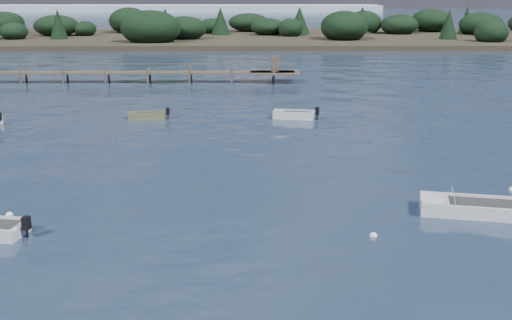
{
  "coord_description": "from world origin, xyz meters",
  "views": [
    {
      "loc": [
        1.34,
        -17.64,
        9.65
      ],
      "look_at": [
        1.69,
        14.0,
        1.0
      ],
      "focal_mm": 45.0,
      "sensor_mm": 36.0,
      "label": 1
    }
  ],
  "objects_px": {
    "jetty": "(23,73)",
    "tender_far_white": "(147,117)",
    "dinghy_mid_white_a": "(478,210)",
    "tender_far_grey_b": "(294,116)"
  },
  "relations": [
    {
      "from": "jetty",
      "to": "tender_far_white",
      "type": "bearing_deg",
      "value": -50.18
    },
    {
      "from": "tender_far_white",
      "to": "dinghy_mid_white_a",
      "type": "height_order",
      "value": "dinghy_mid_white_a"
    },
    {
      "from": "tender_far_white",
      "to": "jetty",
      "type": "xyz_separation_m",
      "value": [
        -15.47,
        18.56,
        0.84
      ]
    },
    {
      "from": "tender_far_grey_b",
      "to": "dinghy_mid_white_a",
      "type": "xyz_separation_m",
      "value": [
        6.62,
        -20.83,
        -0.0
      ]
    },
    {
      "from": "tender_far_white",
      "to": "jetty",
      "type": "relative_size",
      "value": 0.05
    },
    {
      "from": "tender_far_white",
      "to": "dinghy_mid_white_a",
      "type": "relative_size",
      "value": 0.56
    },
    {
      "from": "tender_far_grey_b",
      "to": "dinghy_mid_white_a",
      "type": "height_order",
      "value": "dinghy_mid_white_a"
    },
    {
      "from": "tender_far_white",
      "to": "dinghy_mid_white_a",
      "type": "xyz_separation_m",
      "value": [
        17.6,
        -20.8,
        0.02
      ]
    },
    {
      "from": "tender_far_white",
      "to": "jetty",
      "type": "distance_m",
      "value": 24.18
    },
    {
      "from": "tender_far_grey_b",
      "to": "jetty",
      "type": "distance_m",
      "value": 32.3
    }
  ]
}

